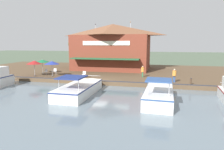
# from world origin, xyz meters

# --- Properties ---
(ground_plane) EXTENTS (220.00, 220.00, 0.00)m
(ground_plane) POSITION_xyz_m (0.00, 0.00, 0.00)
(ground_plane) COLOR #4C5B47
(quay_deck) EXTENTS (22.00, 56.00, 0.60)m
(quay_deck) POSITION_xyz_m (-11.00, 0.00, 0.30)
(quay_deck) COLOR brown
(quay_deck) RESTS_ON ground
(quay_edge_fender) EXTENTS (0.20, 50.40, 0.10)m
(quay_edge_fender) POSITION_xyz_m (-0.10, 0.00, 0.65)
(quay_edge_fender) COLOR #2D2D33
(quay_edge_fender) RESTS_ON quay_deck
(waterfront_restaurant) EXTENTS (11.82, 14.04, 8.75)m
(waterfront_restaurant) POSITION_xyz_m (-13.00, -1.09, 4.84)
(waterfront_restaurant) COLOR brown
(waterfront_restaurant) RESTS_ON quay_deck
(patio_umbrella_far_corner) EXTENTS (2.20, 2.20, 2.33)m
(patio_umbrella_far_corner) POSITION_xyz_m (-1.68, -10.21, 2.63)
(patio_umbrella_far_corner) COLOR #B7B7B7
(patio_umbrella_far_corner) RESTS_ON quay_deck
(patio_umbrella_mid_patio_right) EXTENTS (2.25, 2.25, 2.24)m
(patio_umbrella_mid_patio_right) POSITION_xyz_m (-4.42, -10.64, 2.59)
(patio_umbrella_mid_patio_right) COLOR #B7B7B7
(patio_umbrella_mid_patio_right) RESTS_ON quay_deck
(patio_umbrella_back_row) EXTENTS (2.17, 2.17, 2.26)m
(patio_umbrella_back_row) POSITION_xyz_m (-2.16, -7.60, 2.59)
(patio_umbrella_back_row) COLOR #B7B7B7
(patio_umbrella_back_row) RESTS_ON quay_deck
(cafe_chair_under_first_umbrella) EXTENTS (0.53, 0.53, 0.85)m
(cafe_chair_under_first_umbrella) POSITION_xyz_m (-4.29, -8.38, 1.08)
(cafe_chair_under_first_umbrella) COLOR white
(cafe_chair_under_first_umbrella) RESTS_ON quay_deck
(cafe_chair_facing_river) EXTENTS (0.48, 0.48, 0.85)m
(cafe_chair_facing_river) POSITION_xyz_m (-2.42, -2.74, 1.08)
(cafe_chair_facing_river) COLOR white
(cafe_chair_facing_river) RESTS_ON quay_deck
(cafe_chair_far_corner_seat) EXTENTS (0.49, 0.49, 0.85)m
(cafe_chair_far_corner_seat) POSITION_xyz_m (-3.47, -9.47, 1.08)
(cafe_chair_far_corner_seat) COLOR white
(cafe_chair_far_corner_seat) RESTS_ON quay_deck
(person_at_quay_edge) EXTENTS (0.47, 0.47, 1.67)m
(person_at_quay_edge) POSITION_xyz_m (-1.54, 9.53, 1.65)
(person_at_quay_edge) COLOR #2D5193
(person_at_quay_edge) RESTS_ON quay_deck
(person_mid_patio) EXTENTS (0.45, 0.45, 1.61)m
(person_mid_patio) POSITION_xyz_m (-4.48, 5.38, 1.60)
(person_mid_patio) COLOR #337547
(person_mid_patio) RESTS_ON quay_deck
(motorboat_far_downstream) EXTENTS (8.81, 2.93, 2.18)m
(motorboat_far_downstream) POSITION_xyz_m (4.27, -0.28, 0.68)
(motorboat_far_downstream) COLOR white
(motorboat_far_downstream) RESTS_ON river_water
(motorboat_mid_row) EXTENTS (8.10, 2.63, 2.36)m
(motorboat_mid_row) POSITION_xyz_m (4.96, 7.82, 0.71)
(motorboat_mid_row) COLOR white
(motorboat_mid_row) RESTS_ON river_water
(mooring_post) EXTENTS (0.22, 0.22, 0.81)m
(mooring_post) POSITION_xyz_m (-0.35, 11.33, 1.01)
(mooring_post) COLOR #473323
(mooring_post) RESTS_ON quay_deck
(tree_upstream_bank) EXTENTS (3.66, 3.48, 6.74)m
(tree_upstream_bank) POSITION_xyz_m (-16.30, -9.86, 5.50)
(tree_upstream_bank) COLOR brown
(tree_upstream_bank) RESTS_ON quay_deck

